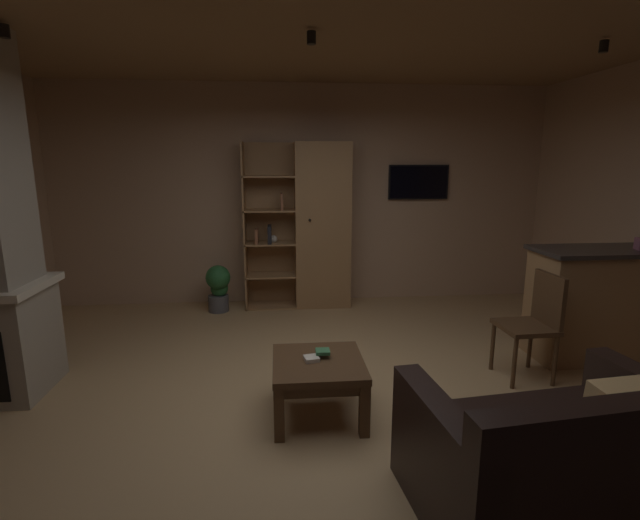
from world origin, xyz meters
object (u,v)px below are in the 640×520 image
object	(u,v)px
coffee_table	(318,371)
dining_chair	(535,319)
leather_couch	(561,463)
bookshelf_cabinet	(316,227)
table_book_0	(311,359)
table_book_1	(323,352)
kitchen_bar_counter	(607,303)
potted_floor_plant	(218,286)
wall_mounted_tv	(418,182)

from	to	relation	value
coffee_table	dining_chair	bearing A→B (deg)	13.38
leather_couch	dining_chair	xyz separation A→B (m)	(0.71, 1.53, 0.23)
bookshelf_cabinet	table_book_0	xyz separation A→B (m)	(-0.25, -2.69, -0.59)
bookshelf_cabinet	table_book_1	world-z (taller)	bookshelf_cabinet
leather_couch	coffee_table	world-z (taller)	leather_couch
bookshelf_cabinet	coffee_table	distance (m)	2.79
table_book_0	table_book_1	distance (m)	0.11
dining_chair	coffee_table	bearing A→B (deg)	-166.62
kitchen_bar_counter	table_book_0	size ratio (longest dim) A/B	13.52
kitchen_bar_counter	table_book_1	size ratio (longest dim) A/B	13.76
bookshelf_cabinet	dining_chair	xyz separation A→B (m)	(1.69, -2.25, -0.50)
bookshelf_cabinet	table_book_0	world-z (taller)	bookshelf_cabinet
leather_couch	potted_floor_plant	distance (m)	4.22
potted_floor_plant	wall_mounted_tv	bearing A→B (deg)	8.43
table_book_0	potted_floor_plant	world-z (taller)	potted_floor_plant
kitchen_bar_counter	table_book_0	xyz separation A→B (m)	(-2.85, -0.80, -0.09)
leather_couch	table_book_0	distance (m)	1.64
dining_chair	potted_floor_plant	world-z (taller)	dining_chair
coffee_table	potted_floor_plant	distance (m)	2.72
bookshelf_cabinet	kitchen_bar_counter	world-z (taller)	bookshelf_cabinet
dining_chair	wall_mounted_tv	world-z (taller)	wall_mounted_tv
leather_couch	wall_mounted_tv	distance (m)	4.21
bookshelf_cabinet	leather_couch	bearing A→B (deg)	-75.56
kitchen_bar_counter	coffee_table	size ratio (longest dim) A/B	2.10
table_book_0	table_book_1	xyz separation A→B (m)	(0.09, 0.05, 0.03)
potted_floor_plant	coffee_table	bearing A→B (deg)	-67.84
table_book_0	wall_mounted_tv	world-z (taller)	wall_mounted_tv
dining_chair	wall_mounted_tv	distance (m)	2.69
bookshelf_cabinet	kitchen_bar_counter	distance (m)	3.25
coffee_table	potted_floor_plant	bearing A→B (deg)	112.16
kitchen_bar_counter	leather_couch	world-z (taller)	kitchen_bar_counter
table_book_0	potted_floor_plant	xyz separation A→B (m)	(-0.98, 2.52, -0.12)
leather_couch	kitchen_bar_counter	bearing A→B (deg)	49.26
kitchen_bar_counter	leather_couch	distance (m)	2.51
table_book_1	wall_mounted_tv	distance (m)	3.42
coffee_table	table_book_0	xyz separation A→B (m)	(-0.05, 0.00, 0.10)
kitchen_bar_counter	table_book_0	world-z (taller)	kitchen_bar_counter
bookshelf_cabinet	table_book_1	size ratio (longest dim) A/B	20.28
kitchen_bar_counter	table_book_1	distance (m)	2.87
dining_chair	kitchen_bar_counter	bearing A→B (deg)	21.41
table_book_1	potted_floor_plant	world-z (taller)	potted_floor_plant
wall_mounted_tv	table_book_0	bearing A→B (deg)	-119.31
coffee_table	potted_floor_plant	xyz separation A→B (m)	(-1.03, 2.52, -0.02)
kitchen_bar_counter	potted_floor_plant	size ratio (longest dim) A/B	2.37
coffee_table	dining_chair	size ratio (longest dim) A/B	0.73
kitchen_bar_counter	coffee_table	world-z (taller)	kitchen_bar_counter
coffee_table	wall_mounted_tv	distance (m)	3.53
bookshelf_cabinet	coffee_table	size ratio (longest dim) A/B	3.09
bookshelf_cabinet	potted_floor_plant	bearing A→B (deg)	-171.83
potted_floor_plant	table_book_0	bearing A→B (deg)	-68.78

